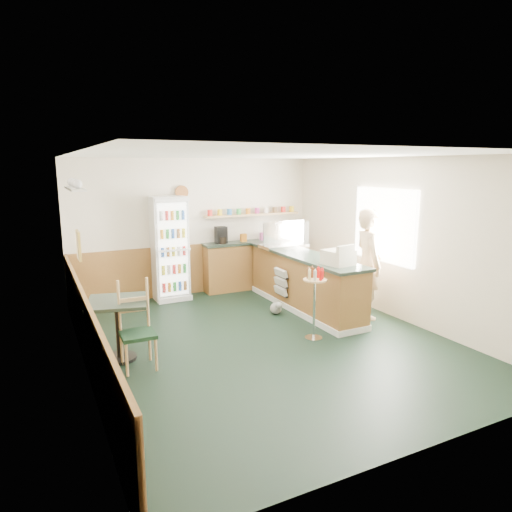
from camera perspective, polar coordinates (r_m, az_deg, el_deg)
ground at (r=6.90m, az=1.15°, el=-10.51°), size 6.00×6.00×0.00m
room_envelope at (r=7.05m, az=-3.20°, el=2.80°), size 5.04×6.02×2.72m
service_counter at (r=8.29m, az=6.01°, el=-3.48°), size 0.68×3.01×1.01m
back_counter at (r=9.66m, az=-0.28°, el=-0.76°), size 2.24×0.42×1.69m
drinks_fridge at (r=8.88m, az=-10.69°, el=0.91°), size 0.66×0.54×1.99m
display_case at (r=8.76m, az=3.49°, el=2.69°), size 0.88×0.46×0.50m
cash_register at (r=7.35m, az=10.24°, el=-0.17°), size 0.46×0.48×0.23m
shopkeeper at (r=7.90m, az=13.80°, el=-0.97°), size 0.60×0.72×1.86m
condiment_stand at (r=6.80m, az=7.34°, el=-4.63°), size 0.34×0.34×1.07m
newspaper_rack at (r=8.28m, az=3.12°, el=-3.32°), size 0.09×0.41×0.49m
cafe_table at (r=6.33m, az=-16.85°, el=-7.43°), size 0.91×0.91×0.83m
cafe_chair at (r=6.09m, az=-14.80°, el=-7.96°), size 0.43×0.43×1.14m
dog_doorstop at (r=8.02m, az=2.55°, el=-6.50°), size 0.20×0.26×0.24m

